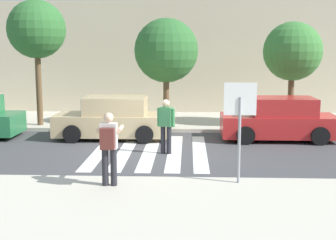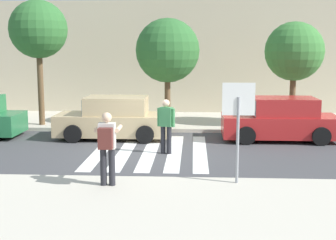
# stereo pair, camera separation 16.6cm
# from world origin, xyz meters

# --- Properties ---
(ground_plane) EXTENTS (120.00, 120.00, 0.00)m
(ground_plane) POSITION_xyz_m (0.00, 0.00, 0.00)
(ground_plane) COLOR #424244
(sidewalk_near) EXTENTS (60.00, 6.00, 0.14)m
(sidewalk_near) POSITION_xyz_m (0.00, -6.20, 0.07)
(sidewalk_near) COLOR beige
(sidewalk_near) RESTS_ON ground
(sidewalk_far) EXTENTS (60.00, 4.80, 0.14)m
(sidewalk_far) POSITION_xyz_m (0.00, 6.00, 0.07)
(sidewalk_far) COLOR beige
(sidewalk_far) RESTS_ON ground
(building_facade_far) EXTENTS (56.00, 4.00, 5.54)m
(building_facade_far) POSITION_xyz_m (0.00, 10.40, 2.77)
(building_facade_far) COLOR beige
(building_facade_far) RESTS_ON ground
(crosswalk_stripe_0) EXTENTS (0.44, 5.20, 0.01)m
(crosswalk_stripe_0) POSITION_xyz_m (-1.60, 0.20, 0.00)
(crosswalk_stripe_0) COLOR silver
(crosswalk_stripe_0) RESTS_ON ground
(crosswalk_stripe_1) EXTENTS (0.44, 5.20, 0.01)m
(crosswalk_stripe_1) POSITION_xyz_m (-0.80, 0.20, 0.00)
(crosswalk_stripe_1) COLOR silver
(crosswalk_stripe_1) RESTS_ON ground
(crosswalk_stripe_2) EXTENTS (0.44, 5.20, 0.01)m
(crosswalk_stripe_2) POSITION_xyz_m (0.00, 0.20, 0.00)
(crosswalk_stripe_2) COLOR silver
(crosswalk_stripe_2) RESTS_ON ground
(crosswalk_stripe_3) EXTENTS (0.44, 5.20, 0.01)m
(crosswalk_stripe_3) POSITION_xyz_m (0.80, 0.20, 0.00)
(crosswalk_stripe_3) COLOR silver
(crosswalk_stripe_3) RESTS_ON ground
(crosswalk_stripe_4) EXTENTS (0.44, 5.20, 0.01)m
(crosswalk_stripe_4) POSITION_xyz_m (1.60, 0.20, 0.00)
(crosswalk_stripe_4) COLOR silver
(crosswalk_stripe_4) RESTS_ON ground
(stop_sign) EXTENTS (0.76, 0.08, 2.39)m
(stop_sign) POSITION_xyz_m (2.43, -3.61, 1.88)
(stop_sign) COLOR gray
(stop_sign) RESTS_ON sidewalk_near
(photographer_with_backpack) EXTENTS (0.59, 0.85, 1.72)m
(photographer_with_backpack) POSITION_xyz_m (-0.60, -4.02, 1.17)
(photographer_with_backpack) COLOR #232328
(photographer_with_backpack) RESTS_ON sidewalk_near
(pedestrian_crossing) EXTENTS (0.56, 0.33, 1.72)m
(pedestrian_crossing) POSITION_xyz_m (0.53, -0.06, 0.97)
(pedestrian_crossing) COLOR #232328
(pedestrian_crossing) RESTS_ON ground
(parked_car_tan) EXTENTS (4.10, 1.92, 1.55)m
(parked_car_tan) POSITION_xyz_m (-1.52, 2.30, 0.73)
(parked_car_tan) COLOR tan
(parked_car_tan) RESTS_ON ground
(parked_car_red) EXTENTS (4.10, 1.92, 1.55)m
(parked_car_red) POSITION_xyz_m (4.53, 2.30, 0.73)
(parked_car_red) COLOR red
(parked_car_red) RESTS_ON ground
(street_tree_west) EXTENTS (2.34, 2.34, 5.07)m
(street_tree_west) POSITION_xyz_m (-4.89, 4.36, 4.01)
(street_tree_west) COLOR brown
(street_tree_west) RESTS_ON sidewalk_far
(street_tree_center) EXTENTS (2.57, 2.57, 4.34)m
(street_tree_center) POSITION_xyz_m (0.33, 4.36, 3.18)
(street_tree_center) COLOR brown
(street_tree_center) RESTS_ON sidewalk_far
(street_tree_east) EXTENTS (2.35, 2.35, 4.20)m
(street_tree_east) POSITION_xyz_m (5.37, 4.52, 3.14)
(street_tree_east) COLOR brown
(street_tree_east) RESTS_ON sidewalk_far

